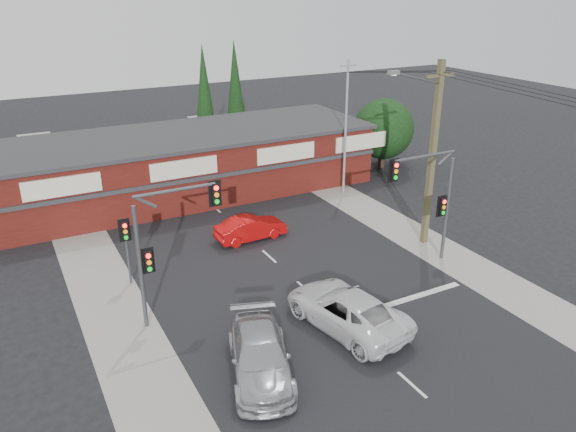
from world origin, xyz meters
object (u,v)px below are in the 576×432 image
white_suv (347,309)px  utility_pole (431,149)px  silver_suv (260,356)px  shop_building (180,164)px  red_sedan (251,228)px

white_suv → utility_pole: bearing=-159.6°
utility_pole → white_suv: bearing=-149.3°
silver_suv → shop_building: bearing=98.7°
utility_pole → red_sedan: bearing=149.2°
white_suv → red_sedan: (0.08, 9.91, -0.14)m
red_sedan → shop_building: size_ratio=0.15×
red_sedan → utility_pole: size_ratio=0.41×
white_suv → red_sedan: 9.91m
white_suv → shop_building: shop_building is taller
white_suv → silver_suv: (-4.56, -1.12, -0.05)m
silver_suv → red_sedan: silver_suv is taller
red_sedan → shop_building: bearing=4.0°
shop_building → utility_pole: utility_pole is taller
silver_suv → utility_pole: (12.94, 6.08, 4.63)m
white_suv → red_sedan: size_ratio=1.44×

